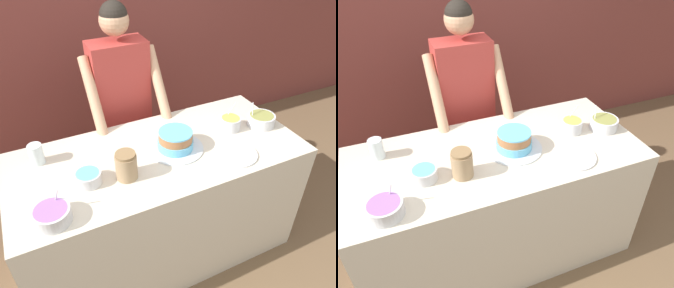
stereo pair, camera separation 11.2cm
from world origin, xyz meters
The scene contains 11 objects.
wall_back centered at (0.00, 1.92, 1.30)m, with size 10.00×0.05×2.60m.
counter centered at (0.00, 0.42, 0.46)m, with size 1.86×0.83×0.93m.
person_baker centered at (-0.01, 1.08, 1.02)m, with size 0.56×0.48×1.70m.
cake centered at (0.11, 0.41, 0.98)m, with size 0.36×0.36×0.13m.
frosting_bowl_yellow centered at (0.56, 0.45, 0.98)m, with size 0.14×0.14×0.18m.
frosting_bowl_purple centered at (-0.70, 0.14, 0.97)m, with size 0.19×0.19×0.15m.
frosting_bowl_olive centered at (0.78, 0.40, 0.97)m, with size 0.19×0.19×0.16m.
frosting_bowl_blue centered at (-0.47, 0.33, 0.97)m, with size 0.15×0.15×0.07m.
drinking_glass centered at (-0.70, 0.64, 0.99)m, with size 0.08×0.08×0.13m.
ceramic_plate centered at (0.42, 0.19, 0.93)m, with size 0.28×0.28×0.01m.
stoneware_jar centered at (-0.26, 0.28, 1.01)m, with size 0.12×0.12×0.17m.
Camera 2 is at (-0.56, -1.13, 2.18)m, focal length 35.00 mm.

